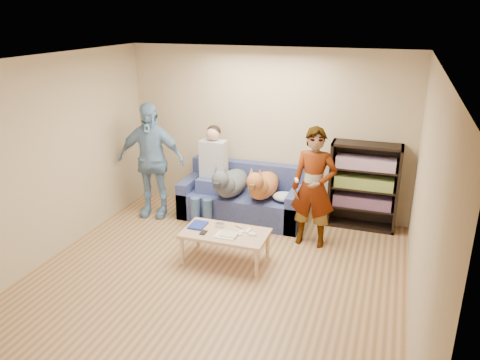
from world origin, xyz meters
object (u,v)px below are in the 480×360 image
at_px(camera_silver, 220,225).
at_px(coffee_table, 225,235).
at_px(person_standing_left, 151,160).
at_px(person_seated, 211,170).
at_px(person_standing_right, 314,188).
at_px(bookshelf, 364,184).
at_px(dog_tan, 262,185).
at_px(sofa, 243,200).
at_px(notebook_blue, 198,225).
at_px(dog_gray, 230,183).

distance_m(camera_silver, coffee_table, 0.18).
height_order(person_standing_left, person_seated, person_standing_left).
bearing_deg(person_standing_right, bookshelf, 53.63).
bearing_deg(bookshelf, camera_silver, -137.68).
bearing_deg(dog_tan, person_standing_left, -173.22).
height_order(sofa, dog_tan, dog_tan).
xyz_separation_m(notebook_blue, camera_silver, (0.28, 0.07, 0.01)).
bearing_deg(dog_gray, person_seated, 160.40).
relative_size(notebook_blue, person_seated, 0.18).
distance_m(notebook_blue, dog_tan, 1.32).
relative_size(person_standing_left, bookshelf, 1.40).
bearing_deg(camera_silver, coffee_table, -45.00).
distance_m(person_seated, dog_tan, 0.85).
xyz_separation_m(dog_gray, dog_tan, (0.49, 0.08, -0.00)).
xyz_separation_m(person_standing_left, camera_silver, (1.50, -0.92, -0.46)).
distance_m(camera_silver, bookshelf, 2.30).
bearing_deg(bookshelf, dog_gray, -165.88).
bearing_deg(sofa, person_standing_right, -25.43).
relative_size(person_standing_right, person_standing_left, 0.92).
distance_m(person_seated, dog_gray, 0.40).
bearing_deg(person_standing_left, sofa, 6.67).
height_order(camera_silver, bookshelf, bookshelf).
relative_size(sofa, dog_tan, 1.63).
relative_size(person_standing_left, person_seated, 1.23).
bearing_deg(dog_gray, bookshelf, 14.12).
xyz_separation_m(camera_silver, coffee_table, (0.12, -0.12, -0.07)).
xyz_separation_m(notebook_blue, sofa, (0.17, 1.38, -0.15)).
height_order(dog_gray, bookshelf, bookshelf).
distance_m(person_standing_left, bookshelf, 3.26).
relative_size(notebook_blue, coffee_table, 0.24).
distance_m(person_standing_right, dog_tan, 0.95).
xyz_separation_m(person_standing_left, dog_tan, (1.74, 0.21, -0.27)).
bearing_deg(dog_tan, notebook_blue, -113.66).
bearing_deg(person_standing_left, person_seated, 7.07).
xyz_separation_m(dog_gray, coffee_table, (0.36, -1.17, -0.27)).
distance_m(person_standing_right, dog_gray, 1.37).
xyz_separation_m(person_standing_right, camera_silver, (-1.08, -0.74, -0.39)).
xyz_separation_m(person_standing_right, person_seated, (-1.68, 0.44, -0.06)).
height_order(person_standing_right, bookshelf, person_standing_right).
height_order(person_seated, coffee_table, person_seated).
bearing_deg(dog_gray, camera_silver, -77.16).
xyz_separation_m(sofa, coffee_table, (0.23, -1.43, 0.09)).
xyz_separation_m(notebook_blue, coffee_table, (0.40, -0.05, -0.06)).
relative_size(sofa, coffee_table, 1.73).
bearing_deg(person_standing_right, camera_silver, -144.88).
bearing_deg(bookshelf, person_standing_right, -127.20).
bearing_deg(person_seated, camera_silver, -63.32).
height_order(person_standing_right, sofa, person_standing_right).
bearing_deg(coffee_table, bookshelf, 46.57).
height_order(camera_silver, dog_gray, dog_gray).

